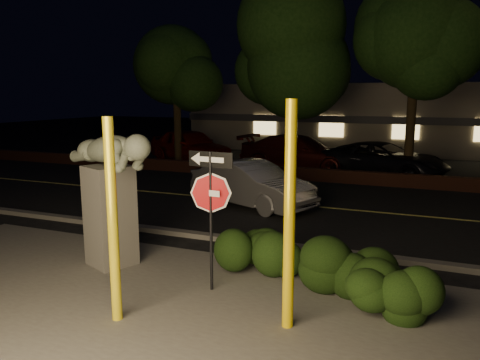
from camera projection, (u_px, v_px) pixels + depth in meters
name	position (u px, v px, depth m)	size (l,w,h in m)	color
ground	(330.00, 189.00, 17.00)	(90.00, 90.00, 0.00)	black
patio	(183.00, 323.00, 6.97)	(14.00, 6.00, 0.02)	#4C4944
road	(311.00, 206.00, 14.26)	(80.00, 8.00, 0.01)	black
lane_marking	(311.00, 206.00, 14.26)	(80.00, 0.12, 0.01)	#CEC552
curb	(267.00, 244.00, 10.52)	(80.00, 0.25, 0.12)	#4C4944
brick_wall	(337.00, 176.00, 18.14)	(40.00, 0.35, 0.50)	#421F15
parking_lot	(358.00, 163.00, 23.38)	(40.00, 12.00, 0.01)	black
building	(378.00, 116.00, 30.29)	(22.00, 10.20, 4.00)	#6D6457
tree_far_a	(176.00, 52.00, 21.74)	(4.60, 4.60, 7.43)	black
tree_far_b	(292.00, 30.00, 19.75)	(5.20, 5.20, 8.41)	black
tree_far_c	(417.00, 33.00, 17.60)	(4.80, 4.80, 7.84)	black
yellow_pole_left	(113.00, 222.00, 6.82)	(0.15, 0.15, 3.07)	yellow
yellow_pole_right	(289.00, 218.00, 6.57)	(0.17, 0.17, 3.32)	yellow
signpost	(211.00, 193.00, 7.85)	(0.83, 0.10, 2.44)	black
sculpture	(110.00, 184.00, 9.09)	(2.45, 1.55, 2.69)	#4C4944
hedge_center	(258.00, 247.00, 8.90)	(1.97, 0.92, 1.02)	black
hedge_right	(354.00, 260.00, 8.04)	(1.74, 0.93, 1.14)	black
hedge_far_right	(395.00, 289.00, 7.10)	(1.32, 0.82, 0.91)	black
silver_sedan	(251.00, 184.00, 14.23)	(1.46, 4.17, 1.38)	silver
parked_car_red	(190.00, 146.00, 23.49)	(1.99, 4.94, 1.68)	maroon
parked_car_darkred	(299.00, 153.00, 20.95)	(2.21, 5.43, 1.58)	#42100D
parked_car_dark	(382.00, 160.00, 19.19)	(2.41, 5.23, 1.45)	black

